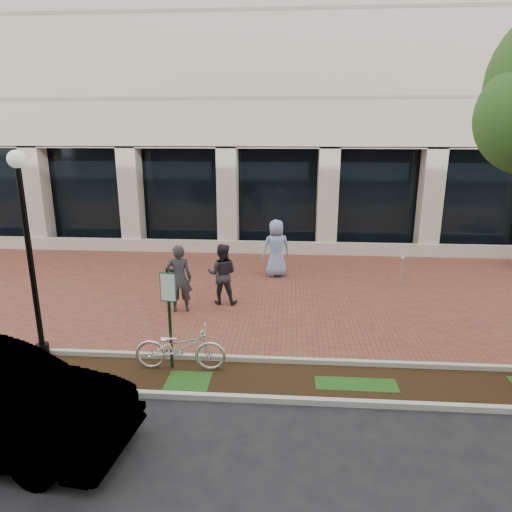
# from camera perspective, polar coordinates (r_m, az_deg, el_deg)

# --- Properties ---
(ground) EXTENTS (120.00, 120.00, 0.00)m
(ground) POSITION_cam_1_polar(r_m,az_deg,el_deg) (14.24, 1.98, -4.43)
(ground) COLOR black
(ground) RESTS_ON ground
(brick_plaza) EXTENTS (40.00, 9.00, 0.01)m
(brick_plaza) POSITION_cam_1_polar(r_m,az_deg,el_deg) (14.24, 1.98, -4.41)
(brick_plaza) COLOR brown
(brick_plaza) RESTS_ON ground
(planting_strip) EXTENTS (40.00, 1.50, 0.01)m
(planting_strip) POSITION_cam_1_polar(r_m,az_deg,el_deg) (9.48, 0.62, -15.26)
(planting_strip) COLOR black
(planting_strip) RESTS_ON ground
(curb_plaza_side) EXTENTS (40.00, 0.12, 0.12)m
(curb_plaza_side) POSITION_cam_1_polar(r_m,az_deg,el_deg) (10.10, 0.90, -12.82)
(curb_plaza_side) COLOR #B0B1A7
(curb_plaza_side) RESTS_ON ground
(curb_street_side) EXTENTS (40.00, 0.12, 0.12)m
(curb_street_side) POSITION_cam_1_polar(r_m,az_deg,el_deg) (8.82, 0.30, -17.44)
(curb_street_side) COLOR #B0B1A7
(curb_street_side) RESTS_ON ground
(near_office_building) EXTENTS (40.00, 12.12, 16.00)m
(near_office_building) POSITION_cam_1_polar(r_m,az_deg,el_deg) (24.42, 3.37, 27.77)
(near_office_building) COLOR beige
(near_office_building) RESTS_ON ground
(parking_sign) EXTENTS (0.34, 0.07, 2.20)m
(parking_sign) POSITION_cam_1_polar(r_m,az_deg,el_deg) (9.47, -10.84, -6.05)
(parking_sign) COLOR #123317
(parking_sign) RESTS_ON ground
(lamppost) EXTENTS (0.36, 0.36, 4.48)m
(lamppost) POSITION_cam_1_polar(r_m,az_deg,el_deg) (10.56, -26.55, 1.10)
(lamppost) COLOR black
(lamppost) RESTS_ON ground
(locked_bicycle) EXTENTS (1.92, 0.72, 1.00)m
(locked_bicycle) POSITION_cam_1_polar(r_m,az_deg,el_deg) (9.77, -9.44, -11.18)
(locked_bicycle) COLOR silver
(locked_bicycle) RESTS_ON ground
(pedestrian_left) EXTENTS (0.76, 0.57, 1.90)m
(pedestrian_left) POSITION_cam_1_polar(r_m,az_deg,el_deg) (12.59, -9.58, -2.79)
(pedestrian_left) COLOR #2D2D33
(pedestrian_left) RESTS_ON ground
(pedestrian_mid) EXTENTS (0.87, 0.68, 1.77)m
(pedestrian_mid) POSITION_cam_1_polar(r_m,az_deg,el_deg) (13.05, -4.25, -2.25)
(pedestrian_mid) COLOR #26252A
(pedestrian_mid) RESTS_ON ground
(pedestrian_right) EXTENTS (1.10, 0.89, 1.96)m
(pedestrian_right) POSITION_cam_1_polar(r_m,az_deg,el_deg) (15.45, 2.54, 0.98)
(pedestrian_right) COLOR #7E91BC
(pedestrian_right) RESTS_ON ground
(bollard) EXTENTS (0.12, 0.12, 1.00)m
(bollard) POSITION_cam_1_polar(r_m,az_deg,el_deg) (15.24, 17.76, -1.82)
(bollard) COLOR silver
(bollard) RESTS_ON ground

